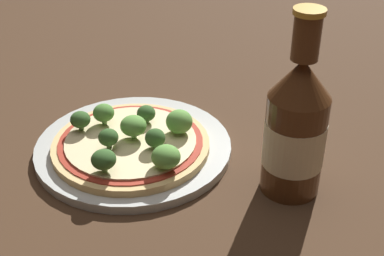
% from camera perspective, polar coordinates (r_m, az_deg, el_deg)
% --- Properties ---
extents(ground_plane, '(3.00, 3.00, 0.00)m').
position_cam_1_polar(ground_plane, '(0.72, -6.44, -2.96)').
color(ground_plane, '#3D2819').
extents(plate, '(0.26, 0.26, 0.01)m').
position_cam_1_polar(plate, '(0.72, -6.24, -2.05)').
color(plate, '#B2B7B2').
rests_on(plate, ground_plane).
extents(pizza, '(0.21, 0.21, 0.01)m').
position_cam_1_polar(pizza, '(0.70, -6.44, -1.81)').
color(pizza, tan).
rests_on(pizza, plate).
extents(broccoli_floret_0, '(0.04, 0.04, 0.03)m').
position_cam_1_polar(broccoli_floret_0, '(0.64, -2.72, -3.06)').
color(broccoli_floret_0, '#6B8E51').
rests_on(broccoli_floret_0, pizza).
extents(broccoli_floret_1, '(0.03, 0.03, 0.03)m').
position_cam_1_polar(broccoli_floret_1, '(0.73, -9.41, 1.59)').
color(broccoli_floret_1, '#6B8E51').
rests_on(broccoli_floret_1, pizza).
extents(broccoli_floret_2, '(0.03, 0.03, 0.03)m').
position_cam_1_polar(broccoli_floret_2, '(0.69, -6.34, 0.28)').
color(broccoli_floret_2, '#6B8E51').
rests_on(broccoli_floret_2, pizza).
extents(broccoli_floret_3, '(0.03, 0.03, 0.03)m').
position_cam_1_polar(broccoli_floret_3, '(0.68, -8.93, -1.00)').
color(broccoli_floret_3, '#6B8E51').
rests_on(broccoli_floret_3, pizza).
extents(broccoli_floret_4, '(0.03, 0.03, 0.03)m').
position_cam_1_polar(broccoli_floret_4, '(0.64, -9.40, -3.35)').
color(broccoli_floret_4, '#6B8E51').
rests_on(broccoli_floret_4, pizza).
extents(broccoli_floret_5, '(0.03, 0.03, 0.03)m').
position_cam_1_polar(broccoli_floret_5, '(0.72, -11.83, 0.87)').
color(broccoli_floret_5, '#6B8E51').
rests_on(broccoli_floret_5, pizza).
extents(broccoli_floret_6, '(0.03, 0.03, 0.02)m').
position_cam_1_polar(broccoli_floret_6, '(0.73, -4.91, 1.56)').
color(broccoli_floret_6, '#6B8E51').
rests_on(broccoli_floret_6, pizza).
extents(broccoli_floret_7, '(0.04, 0.04, 0.03)m').
position_cam_1_polar(broccoli_floret_7, '(0.70, -1.37, 0.68)').
color(broccoli_floret_7, '#6B8E51').
rests_on(broccoli_floret_7, pizza).
extents(broccoli_floret_8, '(0.03, 0.03, 0.03)m').
position_cam_1_polar(broccoli_floret_8, '(0.67, -3.95, -1.08)').
color(broccoli_floret_8, '#6B8E51').
rests_on(broccoli_floret_8, pizza).
extents(beer_bottle, '(0.07, 0.07, 0.23)m').
position_cam_1_polar(beer_bottle, '(0.62, 11.00, 0.02)').
color(beer_bottle, '#472814').
rests_on(beer_bottle, ground_plane).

